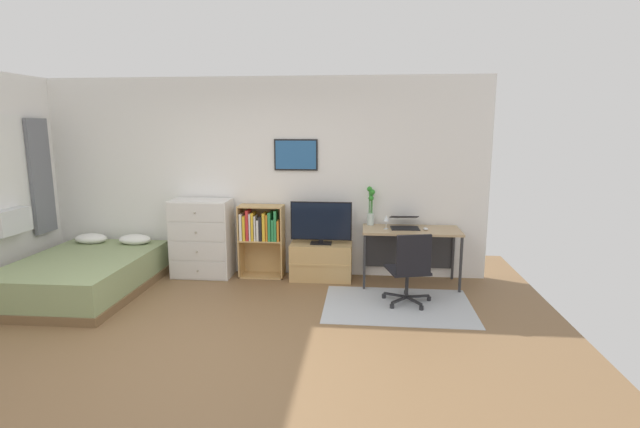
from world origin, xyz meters
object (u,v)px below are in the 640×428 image
at_px(dresser, 202,238).
at_px(tv_stand, 321,261).
at_px(bamboo_vase, 371,206).
at_px(office_chair, 410,267).
at_px(bookshelf, 261,233).
at_px(wine_glass, 386,219).
at_px(television, 321,223).
at_px(computer_mouse, 426,229).
at_px(laptop, 404,223).
at_px(bed, 84,274).
at_px(desk, 410,238).

bearing_deg(dresser, tv_stand, 0.53).
bearing_deg(bamboo_vase, office_chair, -65.16).
bearing_deg(bookshelf, wine_glass, -5.56).
bearing_deg(tv_stand, television, -90.00).
height_order(bookshelf, office_chair, bookshelf).
distance_m(dresser, television, 1.66).
bearing_deg(computer_mouse, television, 175.03).
height_order(computer_mouse, wine_glass, wine_glass).
height_order(office_chair, bamboo_vase, bamboo_vase).
distance_m(laptop, bamboo_vase, 0.50).
xyz_separation_m(tv_stand, office_chair, (1.10, -0.85, 0.21)).
xyz_separation_m(bed, wine_glass, (3.74, 0.68, 0.65)).
distance_m(computer_mouse, wine_glass, 0.51).
height_order(bookshelf, bamboo_vase, bamboo_vase).
distance_m(bookshelf, desk, 2.00).
distance_m(bookshelf, television, 0.85).
bearing_deg(laptop, dresser, 177.33).
height_order(bookshelf, computer_mouse, bookshelf).
distance_m(bed, television, 3.04).
height_order(dresser, television, dresser).
bearing_deg(bamboo_vase, computer_mouse, -20.34).
xyz_separation_m(dresser, wine_glass, (2.49, -0.11, 0.34)).
height_order(desk, bamboo_vase, bamboo_vase).
xyz_separation_m(bed, dresser, (1.25, 0.79, 0.30)).
xyz_separation_m(television, office_chair, (1.10, -0.83, -0.32)).
xyz_separation_m(laptop, computer_mouse, (0.26, -0.13, -0.05)).
distance_m(bamboo_vase, wine_glass, 0.34).
relative_size(desk, wine_glass, 6.93).
distance_m(laptop, wine_glass, 0.28).
xyz_separation_m(bed, bamboo_vase, (3.54, 0.92, 0.77)).
bearing_deg(dresser, bed, -147.61).
distance_m(bed, computer_mouse, 4.32).
bearing_deg(bed, bookshelf, 21.61).
bearing_deg(television, tv_stand, 90.00).
relative_size(television, desk, 0.65).
bearing_deg(bookshelf, bed, -157.69).
height_order(tv_stand, wine_glass, wine_glass).
xyz_separation_m(bookshelf, wine_glass, (1.68, -0.16, 0.27)).
bearing_deg(tv_stand, bookshelf, 177.23).
distance_m(tv_stand, desk, 1.23).
distance_m(bookshelf, bamboo_vase, 1.53).
height_order(bookshelf, tv_stand, bookshelf).
distance_m(dresser, bookshelf, 0.82).
bearing_deg(desk, bookshelf, 178.41).
relative_size(tv_stand, desk, 0.66).
distance_m(dresser, laptop, 2.75).
relative_size(bookshelf, bamboo_vase, 1.91).
bearing_deg(office_chair, wine_glass, 95.02).
xyz_separation_m(office_chair, laptop, (-0.01, 0.84, 0.34)).
distance_m(desk, laptop, 0.21).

